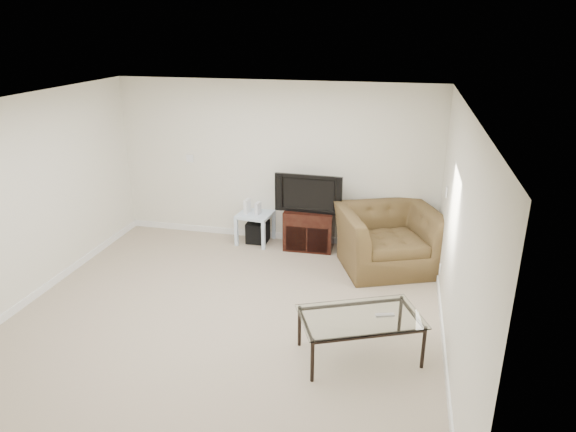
% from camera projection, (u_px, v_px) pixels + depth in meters
% --- Properties ---
extents(floor, '(5.00, 5.00, 0.00)m').
position_uv_depth(floor, '(224.00, 319.00, 6.05)').
color(floor, tan).
rests_on(floor, ground).
extents(ceiling, '(5.00, 5.00, 0.00)m').
position_uv_depth(ceiling, '(213.00, 104.00, 5.17)').
color(ceiling, white).
rests_on(ceiling, ground).
extents(wall_back, '(5.00, 0.02, 2.50)m').
position_uv_depth(wall_back, '(275.00, 163.00, 7.89)').
color(wall_back, silver).
rests_on(wall_back, ground).
extents(wall_left, '(0.02, 5.00, 2.50)m').
position_uv_depth(wall_left, '(21.00, 203.00, 6.13)').
color(wall_left, silver).
rests_on(wall_left, ground).
extents(wall_right, '(0.02, 5.00, 2.50)m').
position_uv_depth(wall_right, '(457.00, 240.00, 5.08)').
color(wall_right, silver).
rests_on(wall_right, ground).
extents(plate_back, '(0.12, 0.02, 0.12)m').
position_uv_depth(plate_back, '(190.00, 158.00, 8.17)').
color(plate_back, white).
rests_on(plate_back, wall_back).
extents(plate_right_switch, '(0.02, 0.09, 0.13)m').
position_uv_depth(plate_right_switch, '(447.00, 192.00, 6.55)').
color(plate_right_switch, white).
rests_on(plate_right_switch, wall_right).
extents(plate_right_outlet, '(0.02, 0.08, 0.12)m').
position_uv_depth(plate_right_outlet, '(440.00, 269.00, 6.61)').
color(plate_right_outlet, white).
rests_on(plate_right_outlet, wall_right).
extents(tv_stand, '(0.76, 0.54, 0.62)m').
position_uv_depth(tv_stand, '(309.00, 228.00, 7.90)').
color(tv_stand, black).
rests_on(tv_stand, floor).
extents(dvd_player, '(0.43, 0.31, 0.06)m').
position_uv_depth(dvd_player, '(309.00, 217.00, 7.78)').
color(dvd_player, black).
rests_on(dvd_player, tv_stand).
extents(television, '(0.95, 0.22, 0.58)m').
position_uv_depth(television, '(310.00, 192.00, 7.66)').
color(television, black).
rests_on(television, tv_stand).
extents(side_table, '(0.56, 0.56, 0.49)m').
position_uv_depth(side_table, '(255.00, 228.00, 8.10)').
color(side_table, '#C8E4F7').
rests_on(side_table, floor).
extents(subwoofer, '(0.32, 0.32, 0.32)m').
position_uv_depth(subwoofer, '(258.00, 232.00, 8.13)').
color(subwoofer, black).
rests_on(subwoofer, floor).
extents(game_console, '(0.08, 0.17, 0.22)m').
position_uv_depth(game_console, '(247.00, 206.00, 7.99)').
color(game_console, white).
rests_on(game_console, side_table).
extents(game_case, '(0.07, 0.15, 0.19)m').
position_uv_depth(game_case, '(258.00, 208.00, 7.94)').
color(game_case, silver).
rests_on(game_case, side_table).
extents(recliner, '(1.54, 1.29, 1.15)m').
position_uv_depth(recliner, '(388.00, 229.00, 7.16)').
color(recliner, brown).
rests_on(recliner, floor).
extents(coffee_table, '(1.40, 1.12, 0.48)m').
position_uv_depth(coffee_table, '(359.00, 336.00, 5.29)').
color(coffee_table, black).
rests_on(coffee_table, floor).
extents(remote, '(0.20, 0.11, 0.02)m').
position_uv_depth(remote, '(385.00, 315.00, 5.20)').
color(remote, '#B2B2B7').
rests_on(remote, coffee_table).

